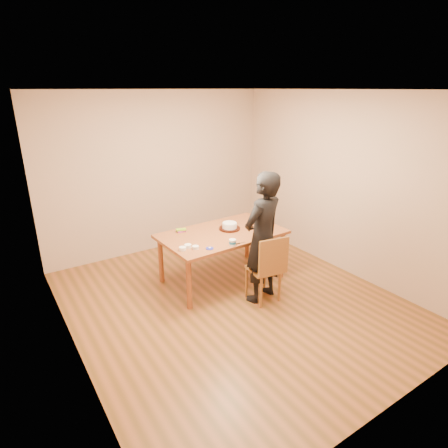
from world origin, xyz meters
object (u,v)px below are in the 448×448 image
dining_table (222,234)px  cake (230,226)px  cake_plate (230,228)px  dining_chair (263,269)px  person (262,238)px

dining_table → cake: bearing=16.4°
cake_plate → cake: size_ratio=1.44×
cake_plate → dining_chair: bearing=-91.3°
person → cake: bearing=-105.3°
cake_plate → cake: bearing=0.0°
cake → person: person is taller
dining_table → dining_chair: 0.84m
dining_chair → cake_plate: bearing=97.5°
cake → person: 0.79m
dining_table → cake_plate: bearing=16.4°
dining_chair → cake_plate: 0.89m
cake_plate → person: 0.80m
dining_chair → cake: bearing=97.5°
dining_table → person: (0.15, -0.73, 0.15)m
cake_plate → person: size_ratio=0.18×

